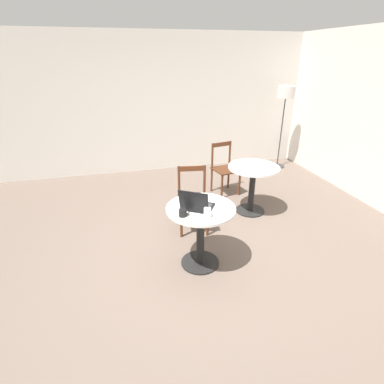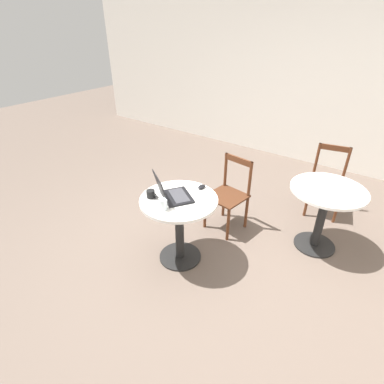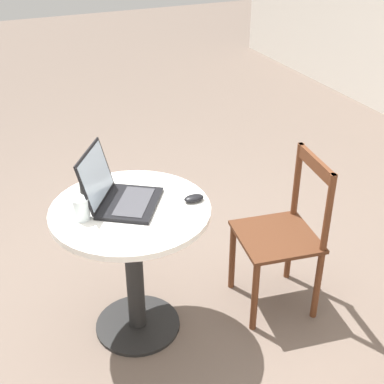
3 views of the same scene
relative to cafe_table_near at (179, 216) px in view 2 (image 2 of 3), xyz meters
name	(u,v)px [view 2 (image 2 of 3)]	position (x,y,z in m)	size (l,w,h in m)	color
ground_plane	(183,247)	(-0.07, 0.14, -0.55)	(16.00, 16.00, 0.00)	#66564C
wall_back	(299,82)	(-0.07, 3.37, 0.80)	(9.40, 0.06, 2.70)	silver
cafe_table_near	(179,216)	(0.00, 0.00, 0.00)	(0.77, 0.77, 0.75)	black
cafe_table_mid	(325,205)	(1.13, 1.07, 0.00)	(0.77, 0.77, 0.75)	black
chair_near_back	(229,195)	(0.12, 0.81, -0.11)	(0.46, 0.46, 0.89)	#562D19
chair_mid_back	(327,181)	(0.97, 1.85, -0.11)	(0.48, 0.48, 0.89)	#562D19
laptop	(172,194)	(-0.06, -0.03, 0.25)	(0.45, 0.45, 0.27)	black
mouse	(202,187)	(0.06, 0.30, 0.22)	(0.06, 0.10, 0.03)	black
mug	(151,194)	(-0.23, -0.14, 0.24)	(0.12, 0.08, 0.08)	black
drinking_glass	(163,204)	(0.00, -0.23, 0.25)	(0.07, 0.07, 0.11)	silver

